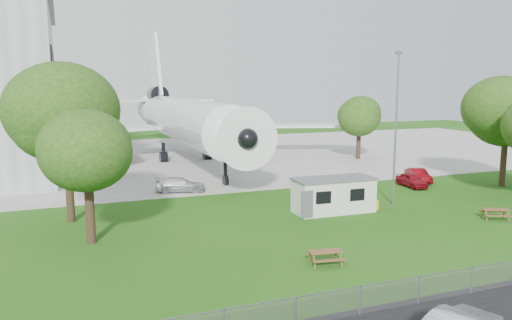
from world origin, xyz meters
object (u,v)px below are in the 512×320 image
object	(u,v)px
picnic_east	(495,219)
picnic_west	(325,264)
airliner	(183,119)
site_cabin	(334,195)

from	to	relation	value
picnic_east	picnic_west	bearing A→B (deg)	-141.99
picnic_west	picnic_east	world-z (taller)	same
airliner	picnic_east	xyz separation A→B (m)	(14.37, -35.98, -5.27)
airliner	picnic_west	distance (m)	39.91
airliner	picnic_east	size ratio (longest dim) A/B	26.52
airliner	picnic_east	world-z (taller)	airliner
site_cabin	picnic_east	xyz separation A→B (m)	(9.77, -6.07, -1.31)
airliner	picnic_west	world-z (taller)	airliner
site_cabin	picnic_east	size ratio (longest dim) A/B	3.77
site_cabin	picnic_east	distance (m)	11.58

